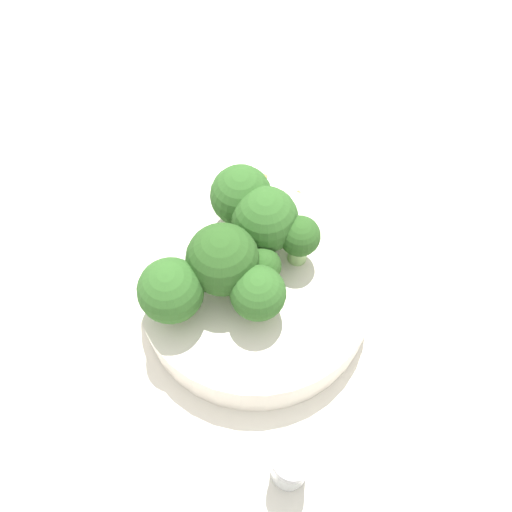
# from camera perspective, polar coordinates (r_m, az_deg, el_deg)

# --- Properties ---
(ground_plane) EXTENTS (3.00, 3.00, 0.00)m
(ground_plane) POSITION_cam_1_polar(r_m,az_deg,el_deg) (0.47, 0.00, -5.15)
(ground_plane) COLOR silver
(bowl) EXTENTS (0.21, 0.21, 0.04)m
(bowl) POSITION_cam_1_polar(r_m,az_deg,el_deg) (0.45, 0.00, -3.87)
(bowl) COLOR silver
(bowl) RESTS_ON ground_plane
(broccoli_floret_0) EXTENTS (0.06, 0.06, 0.07)m
(broccoli_floret_0) POSITION_cam_1_polar(r_m,az_deg,el_deg) (0.40, -3.83, -0.50)
(broccoli_floret_0) COLOR #84AD66
(broccoli_floret_0) RESTS_ON bowl
(broccoli_floret_1) EXTENTS (0.05, 0.05, 0.07)m
(broccoli_floret_1) POSITION_cam_1_polar(r_m,az_deg,el_deg) (0.43, -1.72, 6.80)
(broccoli_floret_1) COLOR #8EB770
(broccoli_floret_1) RESTS_ON bowl
(broccoli_floret_2) EXTENTS (0.05, 0.05, 0.06)m
(broccoli_floret_2) POSITION_cam_1_polar(r_m,az_deg,el_deg) (0.40, -9.68, -4.01)
(broccoli_floret_2) COLOR #7A9E5B
(broccoli_floret_2) RESTS_ON bowl
(broccoli_floret_3) EXTENTS (0.04, 0.04, 0.06)m
(broccoli_floret_3) POSITION_cam_1_polar(r_m,az_deg,el_deg) (0.39, 0.22, -4.37)
(broccoli_floret_3) COLOR #84AD66
(broccoli_floret_3) RESTS_ON bowl
(broccoli_floret_4) EXTENTS (0.03, 0.03, 0.05)m
(broccoli_floret_4) POSITION_cam_1_polar(r_m,az_deg,el_deg) (0.42, 4.99, 2.03)
(broccoli_floret_4) COLOR #84AD66
(broccoli_floret_4) RESTS_ON bowl
(broccoli_floret_5) EXTENTS (0.03, 0.03, 0.04)m
(broccoli_floret_5) POSITION_cam_1_polar(r_m,az_deg,el_deg) (0.41, 0.68, -1.36)
(broccoli_floret_5) COLOR #84AD66
(broccoli_floret_5) RESTS_ON bowl
(broccoli_floret_6) EXTENTS (0.06, 0.06, 0.07)m
(broccoli_floret_6) POSITION_cam_1_polar(r_m,az_deg,el_deg) (0.42, 1.05, 4.15)
(broccoli_floret_6) COLOR #8EB770
(broccoli_floret_6) RESTS_ON bowl
(pepper_shaker) EXTENTS (0.03, 0.03, 0.06)m
(pepper_shaker) POSITION_cam_1_polar(r_m,az_deg,el_deg) (0.40, 3.98, -22.77)
(pepper_shaker) COLOR #B2B7BC
(pepper_shaker) RESTS_ON ground_plane
(almond_crumb_0) EXTENTS (0.01, 0.01, 0.01)m
(almond_crumb_0) POSITION_cam_1_polar(r_m,az_deg,el_deg) (0.56, 0.84, 9.17)
(almond_crumb_0) COLOR #AD7F4C
(almond_crumb_0) RESTS_ON ground_plane
(almond_crumb_1) EXTENTS (0.01, 0.01, 0.01)m
(almond_crumb_1) POSITION_cam_1_polar(r_m,az_deg,el_deg) (0.54, 4.74, 7.16)
(almond_crumb_1) COLOR olive
(almond_crumb_1) RESTS_ON ground_plane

